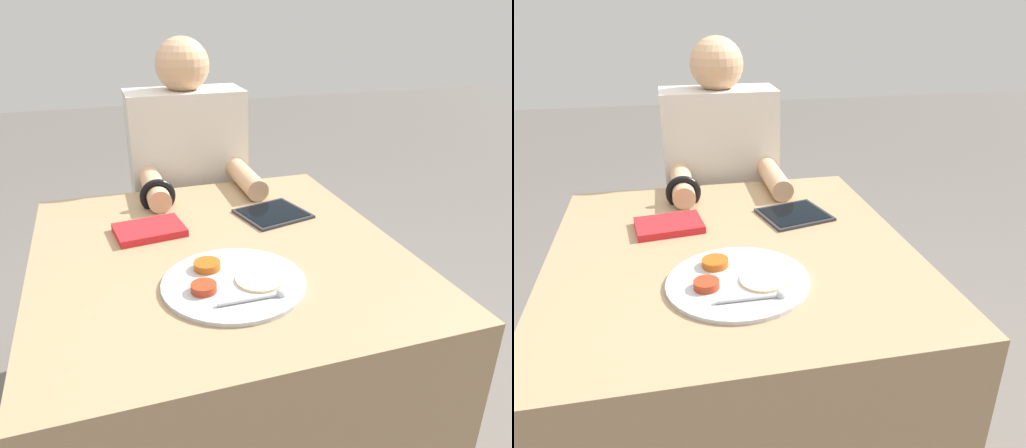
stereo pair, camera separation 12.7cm
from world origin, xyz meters
The scene contains 5 objects.
dining_table centered at (0.00, 0.00, 0.36)m, with size 0.92×0.98×0.73m.
thali_tray centered at (-0.01, -0.18, 0.73)m, with size 0.32×0.32×0.03m.
red_notebook centered at (-0.15, 0.15, 0.74)m, with size 0.20×0.15×0.02m.
tablet_device centered at (0.21, 0.17, 0.73)m, with size 0.22×0.21×0.01m.
person_diner centered at (0.05, 0.64, 0.56)m, with size 0.41×0.48×1.20m.
Camera 2 is at (-0.14, -1.15, 1.31)m, focal length 35.00 mm.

